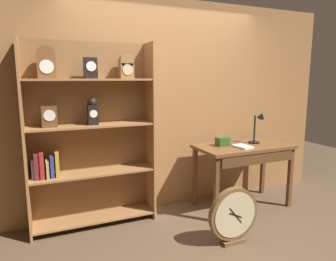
% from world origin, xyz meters
% --- Properties ---
extents(ground_plane, '(10.00, 10.00, 0.00)m').
position_xyz_m(ground_plane, '(0.00, 0.00, 0.00)').
color(ground_plane, brown).
extents(back_wood_panel, '(4.80, 0.05, 2.60)m').
position_xyz_m(back_wood_panel, '(0.00, 1.29, 1.30)').
color(back_wood_panel, '#9E6B3D').
rests_on(back_wood_panel, ground).
extents(bookshelf, '(1.37, 0.32, 2.04)m').
position_xyz_m(bookshelf, '(-1.00, 1.11, 1.06)').
color(bookshelf, '#9E6B3D').
rests_on(bookshelf, ground).
extents(workbench, '(1.21, 0.62, 0.81)m').
position_xyz_m(workbench, '(0.89, 0.82, 0.71)').
color(workbench, brown).
rests_on(workbench, ground).
extents(desk_lamp, '(0.18, 0.18, 0.42)m').
position_xyz_m(desk_lamp, '(1.12, 0.87, 1.04)').
color(desk_lamp, black).
rests_on(desk_lamp, workbench).
extents(toolbox_small, '(0.16, 0.12, 0.11)m').
position_xyz_m(toolbox_small, '(0.62, 0.92, 0.86)').
color(toolbox_small, '#2D5123').
rests_on(toolbox_small, workbench).
extents(open_repair_manual, '(0.19, 0.24, 0.02)m').
position_xyz_m(open_repair_manual, '(0.79, 0.73, 0.82)').
color(open_repair_manual, silver).
rests_on(open_repair_manual, workbench).
extents(round_clock_large, '(0.55, 0.11, 0.59)m').
position_xyz_m(round_clock_large, '(0.24, 0.11, 0.30)').
color(round_clock_large, brown).
rests_on(round_clock_large, ground).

